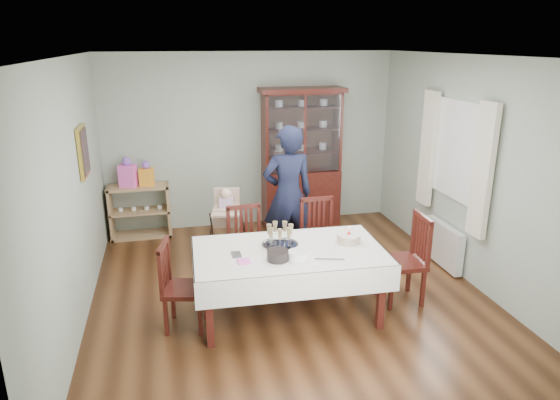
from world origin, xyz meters
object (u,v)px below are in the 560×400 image
object	(u,v)px
sideboard	(140,211)
chair_far_right	(320,255)
dining_table	(289,282)
chair_end_left	(184,302)
chair_end_right	(402,276)
gift_bag_pink	(128,174)
birthday_cake	(349,239)
chair_far_left	(248,264)
woman	(288,195)
gift_bag_orange	(146,175)
champagne_tray	(280,240)
high_chair	(227,233)
china_cabinet	(301,156)

from	to	relation	value
sideboard	chair_far_right	distance (m)	2.95
dining_table	chair_end_left	xyz separation A→B (m)	(-1.11, 0.00, -0.11)
sideboard	chair_end_right	xyz separation A→B (m)	(2.97, -2.70, -0.10)
gift_bag_pink	birthday_cake	bearing A→B (deg)	-47.80
dining_table	chair_far_right	bearing A→B (deg)	52.99
chair_far_right	birthday_cake	size ratio (longest dim) A/B	3.40
chair_far_left	gift_bag_pink	world-z (taller)	gift_bag_pink
gift_bag_pink	chair_end_right	bearing A→B (deg)	-40.85
chair_far_right	gift_bag_pink	xyz separation A→B (m)	(-2.36, 1.90, 0.70)
chair_far_right	chair_end_right	distance (m)	1.07
woman	gift_bag_orange	bearing A→B (deg)	-38.90
chair_far_right	champagne_tray	world-z (taller)	champagne_tray
high_chair	birthday_cake	bearing A→B (deg)	-41.68
birthday_cake	gift_bag_orange	xyz separation A→B (m)	(-2.17, 2.68, 0.15)
gift_bag_orange	high_chair	bearing A→B (deg)	-48.83
chair_far_right	woman	distance (m)	0.89
chair_end_right	gift_bag_orange	size ratio (longest dim) A/B	2.75
sideboard	chair_end_right	bearing A→B (deg)	-42.24
dining_table	birthday_cake	bearing A→B (deg)	1.53
chair_end_right	birthday_cake	distance (m)	0.84
china_cabinet	woman	xyz separation A→B (m)	(-0.54, -1.33, -0.20)
high_chair	birthday_cake	size ratio (longest dim) A/B	3.51
chair_end_right	gift_bag_orange	xyz separation A→B (m)	(-2.84, 2.68, 0.66)
birthday_cake	gift_bag_pink	size ratio (longest dim) A/B	0.66
woman	gift_bag_pink	distance (m)	2.47
chair_end_left	champagne_tray	bearing A→B (deg)	-70.51
woman	high_chair	xyz separation A→B (m)	(-0.79, 0.15, -0.52)
chair_far_left	chair_end_right	distance (m)	1.81
chair_far_left	sideboard	bearing A→B (deg)	119.65
chair_end_right	gift_bag_orange	world-z (taller)	gift_bag_orange
sideboard	chair_end_left	size ratio (longest dim) A/B	0.96
chair_end_right	gift_bag_orange	bearing A→B (deg)	-130.54
chair_far_right	birthday_cake	world-z (taller)	chair_far_right
sideboard	gift_bag_orange	xyz separation A→B (m)	(0.14, -0.02, 0.56)
gift_bag_pink	chair_far_left	bearing A→B (deg)	-53.50
champagne_tray	woman	bearing A→B (deg)	72.54
sideboard	chair_far_left	size ratio (longest dim) A/B	0.92
chair_end_left	high_chair	xyz separation A→B (m)	(0.64, 1.52, 0.12)
dining_table	china_cabinet	world-z (taller)	china_cabinet
china_cabinet	woman	size ratio (longest dim) A/B	1.18
china_cabinet	chair_end_left	world-z (taller)	china_cabinet
gift_bag_pink	chair_end_left	bearing A→B (deg)	-76.44
chair_far_left	woman	bearing A→B (deg)	39.77
high_chair	gift_bag_orange	world-z (taller)	gift_bag_orange
chair_far_left	high_chair	distance (m)	0.79
chair_end_right	gift_bag_orange	distance (m)	3.96
high_chair	champagne_tray	bearing A→B (deg)	-62.78
chair_end_right	high_chair	bearing A→B (deg)	-126.92
sideboard	chair_end_right	size ratio (longest dim) A/B	0.88
dining_table	chair_far_left	xyz separation A→B (m)	(-0.32, 0.75, -0.09)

